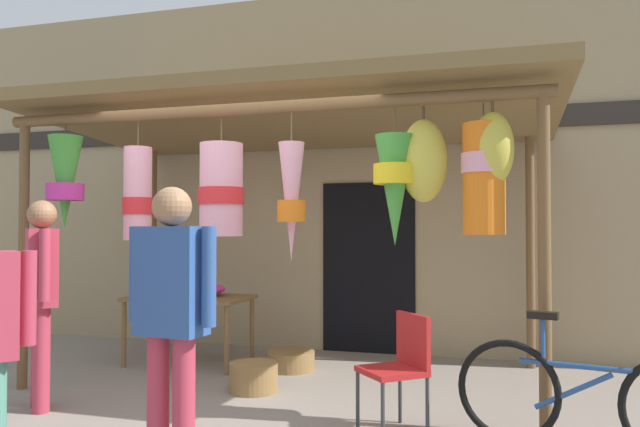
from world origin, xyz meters
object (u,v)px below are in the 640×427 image
object	(u,v)px
display_table	(190,303)
shopper_by_bananas	(41,285)
folding_chair	(401,361)
wicker_basket_by_table	(291,360)
parked_bicycle	(588,398)
customer_foreground	(171,306)
wicker_basket_spare	(254,377)
flower_heap_on_table	(199,289)

from	to	relation	value
display_table	shopper_by_bananas	bearing A→B (deg)	-100.94
folding_chair	wicker_basket_by_table	xyz separation A→B (m)	(-1.39, 1.60, -0.41)
parked_bicycle	customer_foreground	bearing A→B (deg)	-153.55
shopper_by_bananas	parked_bicycle	bearing A→B (deg)	3.26
customer_foreground	shopper_by_bananas	xyz separation A→B (m)	(-1.73, 0.95, -0.01)
wicker_basket_by_table	folding_chair	bearing A→B (deg)	-48.95
customer_foreground	shopper_by_bananas	bearing A→B (deg)	151.16
wicker_basket_by_table	shopper_by_bananas	xyz separation A→B (m)	(-1.48, -1.88, 0.90)
wicker_basket_by_table	parked_bicycle	xyz separation A→B (m)	(2.63, -1.65, 0.25)
display_table	wicker_basket_spare	xyz separation A→B (m)	(1.09, -0.83, -0.53)
wicker_basket_spare	shopper_by_bananas	xyz separation A→B (m)	(-1.44, -0.99, 0.87)
wicker_basket_spare	parked_bicycle	size ratio (longest dim) A/B	0.25
wicker_basket_by_table	wicker_basket_spare	world-z (taller)	wicker_basket_spare
flower_heap_on_table	folding_chair	size ratio (longest dim) A/B	0.73
folding_chair	wicker_basket_by_table	bearing A→B (deg)	131.05
parked_bicycle	shopper_by_bananas	distance (m)	4.17
folding_chair	display_table	bearing A→B (deg)	148.57
flower_heap_on_table	folding_chair	xyz separation A→B (m)	(2.44, -1.60, -0.30)
flower_heap_on_table	shopper_by_bananas	xyz separation A→B (m)	(-0.43, -1.88, 0.19)
wicker_basket_spare	parked_bicycle	distance (m)	2.79
folding_chair	wicker_basket_spare	distance (m)	1.65
wicker_basket_spare	wicker_basket_by_table	bearing A→B (deg)	87.35
wicker_basket_by_table	parked_bicycle	distance (m)	3.12
wicker_basket_by_table	customer_foreground	distance (m)	2.99
folding_chair	wicker_basket_by_table	world-z (taller)	folding_chair
display_table	flower_heap_on_table	size ratio (longest dim) A/B	2.08
folding_chair	parked_bicycle	distance (m)	1.25
display_table	customer_foreground	bearing A→B (deg)	-63.62
flower_heap_on_table	wicker_basket_spare	xyz separation A→B (m)	(1.01, -0.89, -0.68)
flower_heap_on_table	wicker_basket_spare	distance (m)	1.50
shopper_by_bananas	customer_foreground	bearing A→B (deg)	-28.84
parked_bicycle	shopper_by_bananas	bearing A→B (deg)	-176.74
display_table	wicker_basket_by_table	distance (m)	1.26
display_table	wicker_basket_by_table	size ratio (longest dim) A/B	2.56
wicker_basket_by_table	customer_foreground	xyz separation A→B (m)	(0.25, -2.84, 0.91)
wicker_basket_spare	shopper_by_bananas	size ratio (longest dim) A/B	0.26
flower_heap_on_table	folding_chair	bearing A→B (deg)	-33.17
wicker_basket_spare	shopper_by_bananas	bearing A→B (deg)	-145.38
wicker_basket_by_table	flower_heap_on_table	bearing A→B (deg)	-179.86
wicker_basket_by_table	shopper_by_bananas	size ratio (longest dim) A/B	0.30
display_table	customer_foreground	distance (m)	3.12
shopper_by_bananas	display_table	bearing A→B (deg)	79.06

